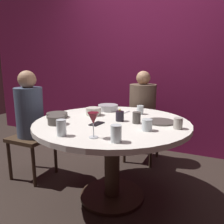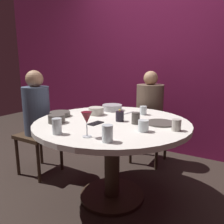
{
  "view_description": "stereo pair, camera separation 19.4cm",
  "coord_description": "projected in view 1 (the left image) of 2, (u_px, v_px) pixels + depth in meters",
  "views": [
    {
      "loc": [
        0.79,
        -1.73,
        1.23
      ],
      "look_at": [
        0.0,
        0.0,
        0.82
      ],
      "focal_mm": 35.65,
      "sensor_mm": 36.0,
      "label": 1
    },
    {
      "loc": [
        0.96,
        -1.64,
        1.23
      ],
      "look_at": [
        0.0,
        0.0,
        0.82
      ],
      "focal_mm": 35.65,
      "sensor_mm": 36.0,
      "label": 2
    }
  ],
  "objects": [
    {
      "name": "candle_holder",
      "position": [
        120.0,
        116.0,
        1.95
      ],
      "size": [
        0.07,
        0.07,
        0.11
      ],
      "color": "black",
      "rests_on": "dining_table"
    },
    {
      "name": "bowl_small_white",
      "position": [
        56.0,
        120.0,
        1.84
      ],
      "size": [
        0.14,
        0.14,
        0.07
      ],
      "primitive_type": "cylinder",
      "color": "#4C4742",
      "rests_on": "dining_table"
    },
    {
      "name": "dinner_plate",
      "position": [
        160.0,
        122.0,
        1.9
      ],
      "size": [
        0.25,
        0.25,
        0.01
      ],
      "primitive_type": "cylinder",
      "color": "#4C4742",
      "rests_on": "dining_table"
    },
    {
      "name": "fork_near_plate",
      "position": [
        125.0,
        113.0,
        2.28
      ],
      "size": [
        0.05,
        0.18,
        0.01
      ],
      "primitive_type": "cube",
      "rotation": [
        0.0,
        0.0,
        -0.18
      ],
      "color": "#B7B7BC",
      "rests_on": "dining_table"
    },
    {
      "name": "cup_by_left_diner",
      "position": [
        116.0,
        133.0,
        1.42
      ],
      "size": [
        0.07,
        0.07,
        0.11
      ],
      "primitive_type": "cylinder",
      "color": "silver",
      "rests_on": "dining_table"
    },
    {
      "name": "seated_diner_left",
      "position": [
        30.0,
        114.0,
        2.36
      ],
      "size": [
        0.4,
        0.4,
        1.17
      ],
      "rotation": [
        0.0,
        0.0,
        6.28
      ],
      "color": "#3F2D1E",
      "rests_on": "ground"
    },
    {
      "name": "cup_beside_wine",
      "position": [
        61.0,
        128.0,
        1.54
      ],
      "size": [
        0.07,
        0.07,
        0.12
      ],
      "primitive_type": "cylinder",
      "color": "silver",
      "rests_on": "dining_table"
    },
    {
      "name": "cup_by_right_diner",
      "position": [
        137.0,
        118.0,
        1.87
      ],
      "size": [
        0.07,
        0.07,
        0.1
      ],
      "primitive_type": "cylinder",
      "color": "#4C4742",
      "rests_on": "dining_table"
    },
    {
      "name": "cup_center_front",
      "position": [
        140.0,
        110.0,
        2.22
      ],
      "size": [
        0.07,
        0.07,
        0.09
      ],
      "primitive_type": "cylinder",
      "color": "silver",
      "rests_on": "dining_table"
    },
    {
      "name": "bowl_salad_center",
      "position": [
        93.0,
        111.0,
        2.17
      ],
      "size": [
        0.15,
        0.15,
        0.07
      ],
      "primitive_type": "cylinder",
      "color": "beige",
      "rests_on": "dining_table"
    },
    {
      "name": "bowl_serving_large",
      "position": [
        108.0,
        108.0,
        2.39
      ],
      "size": [
        0.21,
        0.21,
        0.06
      ],
      "primitive_type": "cylinder",
      "color": "#B7B7BC",
      "rests_on": "dining_table"
    },
    {
      "name": "dining_table",
      "position": [
        112.0,
        137.0,
        1.99
      ],
      "size": [
        1.36,
        1.36,
        0.74
      ],
      "color": "silver",
      "rests_on": "ground"
    },
    {
      "name": "cell_phone",
      "position": [
        97.0,
        124.0,
        1.85
      ],
      "size": [
        0.09,
        0.15,
        0.01
      ],
      "primitive_type": "cube",
      "rotation": [
        0.0,
        0.0,
        3.03
      ],
      "color": "black",
      "rests_on": "dining_table"
    },
    {
      "name": "cup_far_edge",
      "position": [
        147.0,
        125.0,
        1.67
      ],
      "size": [
        0.08,
        0.08,
        0.09
      ],
      "primitive_type": "cylinder",
      "color": "silver",
      "rests_on": "dining_table"
    },
    {
      "name": "cup_near_candle",
      "position": [
        178.0,
        123.0,
        1.72
      ],
      "size": [
        0.07,
        0.07,
        0.09
      ],
      "primitive_type": "cylinder",
      "color": "#B2ADA3",
      "rests_on": "dining_table"
    },
    {
      "name": "bowl_sauce_side",
      "position": [
        57.0,
        115.0,
        2.08
      ],
      "size": [
        0.19,
        0.19,
        0.05
      ],
      "primitive_type": "cylinder",
      "color": "#4C4742",
      "rests_on": "dining_table"
    },
    {
      "name": "ground_plane",
      "position": [
        112.0,
        196.0,
        2.12
      ],
      "size": [
        8.0,
        8.0,
        0.0
      ],
      "primitive_type": "plane",
      "color": "#2D231E"
    },
    {
      "name": "wine_glass",
      "position": [
        93.0,
        119.0,
        1.49
      ],
      "size": [
        0.08,
        0.08,
        0.18
      ],
      "color": "silver",
      "rests_on": "dining_table"
    },
    {
      "name": "back_wall",
      "position": [
        154.0,
        59.0,
        3.11
      ],
      "size": [
        6.0,
        0.1,
        2.6
      ],
      "primitive_type": "cube",
      "color": "maroon",
      "rests_on": "ground"
    },
    {
      "name": "seated_diner_back",
      "position": [
        142.0,
        107.0,
        2.78
      ],
      "size": [
        0.4,
        0.4,
        1.15
      ],
      "rotation": [
        0.0,
        0.0,
        4.71
      ],
      "color": "#3F2D1E",
      "rests_on": "ground"
    }
  ]
}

